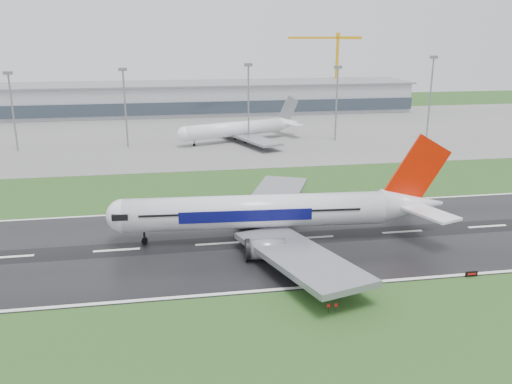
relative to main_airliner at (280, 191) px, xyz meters
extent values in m
plane|color=#22481A|center=(-12.97, -0.76, -10.38)|extent=(520.00, 520.00, 0.00)
cube|color=black|center=(-12.97, -0.76, -10.33)|extent=(400.00, 45.00, 0.10)
cube|color=slate|center=(-12.97, 124.24, -10.34)|extent=(400.00, 130.00, 0.08)
cube|color=#989BA3|center=(-12.97, 184.24, -2.88)|extent=(240.00, 36.00, 15.00)
cylinder|color=gray|center=(-75.43, 99.24, 3.17)|extent=(0.64, 0.64, 27.09)
cylinder|color=gray|center=(-36.52, 99.24, 3.58)|extent=(0.64, 0.64, 27.91)
cylinder|color=gray|center=(9.10, 99.24, 4.15)|extent=(0.64, 0.64, 29.06)
cylinder|color=gray|center=(43.86, 99.24, 3.54)|extent=(0.64, 0.64, 27.83)
cylinder|color=gray|center=(82.85, 99.24, 5.26)|extent=(0.64, 0.64, 31.27)
camera|label=1|loc=(-22.14, -101.58, 31.07)|focal=37.46mm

